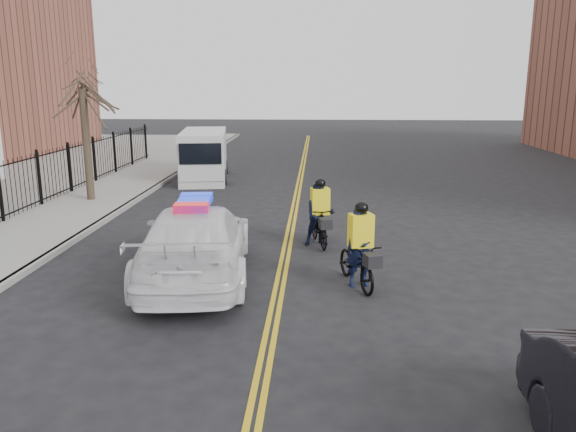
# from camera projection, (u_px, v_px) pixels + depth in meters

# --- Properties ---
(ground) EXTENTS (120.00, 120.00, 0.00)m
(ground) POSITION_uv_depth(u_px,v_px,m) (274.00, 315.00, 10.79)
(ground) COLOR black
(ground) RESTS_ON ground
(center_line_left) EXTENTS (0.10, 60.00, 0.01)m
(center_line_left) POSITION_uv_depth(u_px,v_px,m) (290.00, 218.00, 18.57)
(center_line_left) COLOR gold
(center_line_left) RESTS_ON ground
(center_line_right) EXTENTS (0.10, 60.00, 0.01)m
(center_line_right) POSITION_uv_depth(u_px,v_px,m) (295.00, 218.00, 18.56)
(center_line_right) COLOR gold
(center_line_right) RESTS_ON ground
(sidewalk) EXTENTS (3.00, 60.00, 0.15)m
(sidewalk) POSITION_uv_depth(u_px,v_px,m) (71.00, 213.00, 18.93)
(sidewalk) COLOR gray
(sidewalk) RESTS_ON ground
(curb) EXTENTS (0.20, 60.00, 0.15)m
(curb) POSITION_uv_depth(u_px,v_px,m) (115.00, 214.00, 18.86)
(curb) COLOR gray
(curb) RESTS_ON ground
(iron_fence) EXTENTS (0.12, 28.00, 2.00)m
(iron_fence) POSITION_uv_depth(u_px,v_px,m) (25.00, 186.00, 18.80)
(iron_fence) COLOR black
(iron_fence) RESTS_ON ground
(street_tree) EXTENTS (3.20, 3.20, 4.80)m
(street_tree) POSITION_uv_depth(u_px,v_px,m) (84.00, 107.00, 20.09)
(street_tree) COLOR #32271D
(street_tree) RESTS_ON sidewalk
(police_cruiser) EXTENTS (2.98, 6.02, 1.84)m
(police_cruiser) POSITION_uv_depth(u_px,v_px,m) (196.00, 242.00, 12.71)
(police_cruiser) COLOR white
(police_cruiser) RESTS_ON ground
(cargo_van) EXTENTS (2.66, 5.54, 2.23)m
(cargo_van) POSITION_uv_depth(u_px,v_px,m) (204.00, 156.00, 25.74)
(cargo_van) COLOR silver
(cargo_van) RESTS_ON ground
(cyclist_near) EXTENTS (1.22, 2.04, 1.90)m
(cyclist_near) POSITION_uv_depth(u_px,v_px,m) (360.00, 257.00, 12.22)
(cyclist_near) COLOR black
(cyclist_near) RESTS_ON ground
(cyclist_far) EXTENTS (0.95, 1.91, 1.87)m
(cyclist_far) POSITION_uv_depth(u_px,v_px,m) (320.00, 219.00, 15.30)
(cyclist_far) COLOR black
(cyclist_far) RESTS_ON ground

